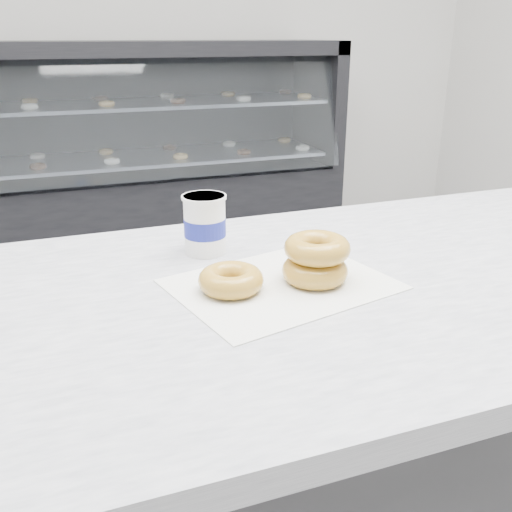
{
  "coord_description": "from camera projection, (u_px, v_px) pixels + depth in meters",
  "views": [
    {
      "loc": [
        -0.54,
        -1.38,
        1.28
      ],
      "look_at": [
        -0.24,
        -0.54,
        0.94
      ],
      "focal_mm": 40.0,
      "sensor_mm": 36.0,
      "label": 1
    }
  ],
  "objects": [
    {
      "name": "counter",
      "position": [
        375.0,
        472.0,
        1.16
      ],
      "size": [
        3.06,
        0.76,
        0.9
      ],
      "color": "#333335",
      "rests_on": "ground"
    },
    {
      "name": "wax_paper",
      "position": [
        281.0,
        284.0,
        0.93
      ],
      "size": [
        0.39,
        0.33,
        0.0
      ],
      "primitive_type": "cube",
      "rotation": [
        0.0,
        0.0,
        0.23
      ],
      "color": "silver",
      "rests_on": "counter"
    },
    {
      "name": "ground",
      "position": [
        267.0,
        459.0,
        1.85
      ],
      "size": [
        5.0,
        5.0,
        0.0
      ],
      "primitive_type": "plane",
      "color": "gray",
      "rests_on": "ground"
    },
    {
      "name": "display_case",
      "position": [
        143.0,
        172.0,
        3.52
      ],
      "size": [
        2.4,
        0.74,
        1.25
      ],
      "color": "black",
      "rests_on": "ground"
    },
    {
      "name": "donut_stack",
      "position": [
        316.0,
        259.0,
        0.93
      ],
      "size": [
        0.15,
        0.15,
        0.08
      ],
      "color": "gold",
      "rests_on": "wax_paper"
    },
    {
      "name": "coffee_cup",
      "position": [
        205.0,
        224.0,
        1.05
      ],
      "size": [
        0.1,
        0.1,
        0.11
      ],
      "rotation": [
        0.0,
        0.0,
        0.35
      ],
      "color": "white",
      "rests_on": "counter"
    },
    {
      "name": "donut_single",
      "position": [
        231.0,
        280.0,
        0.9
      ],
      "size": [
        0.11,
        0.11,
        0.04
      ],
      "primitive_type": "torus",
      "rotation": [
        0.0,
        0.0,
        -0.01
      ],
      "color": "gold",
      "rests_on": "wax_paper"
    }
  ]
}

